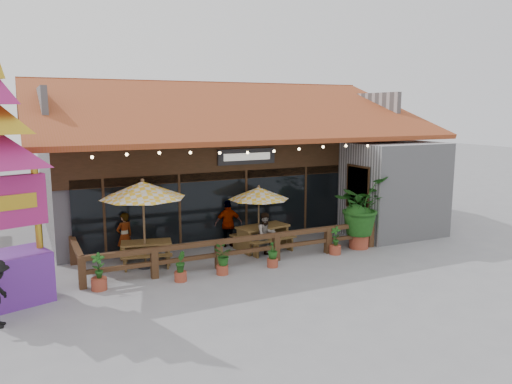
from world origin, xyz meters
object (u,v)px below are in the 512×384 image
thai_sign_tower (1,157)px  tropical_plant (360,208)px  umbrella_right (259,193)px  picnic_table_left (146,249)px  picnic_table_right (263,234)px  umbrella_left (143,190)px

thai_sign_tower → tropical_plant: (11.07, 0.33, -2.26)m
umbrella_right → tropical_plant: tropical_plant is taller
picnic_table_left → thai_sign_tower: size_ratio=0.26×
umbrella_right → picnic_table_left: (-4.00, -0.12, -1.48)m
umbrella_right → tropical_plant: bearing=-24.0°
picnic_table_right → tropical_plant: (3.18, -1.26, 0.88)m
umbrella_left → picnic_table_right: size_ratio=1.38×
thai_sign_tower → tropical_plant: size_ratio=2.76×
umbrella_right → tropical_plant: 3.59m
picnic_table_right → thai_sign_tower: size_ratio=0.29×
thai_sign_tower → picnic_table_left: bearing=23.4°
tropical_plant → umbrella_left: bearing=171.6°
picnic_table_right → tropical_plant: size_ratio=0.79×
picnic_table_left → umbrella_left: bearing=-112.1°
umbrella_left → tropical_plant: (7.35, -1.08, -0.98)m
tropical_plant → picnic_table_left: bearing=169.6°
umbrella_left → tropical_plant: size_ratio=1.10×
umbrella_left → umbrella_right: umbrella_left is taller
picnic_table_right → umbrella_left: bearing=-177.6°
thai_sign_tower → tropical_plant: bearing=1.7°
thai_sign_tower → tropical_plant: 11.30m
picnic_table_right → thai_sign_tower: 8.64m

